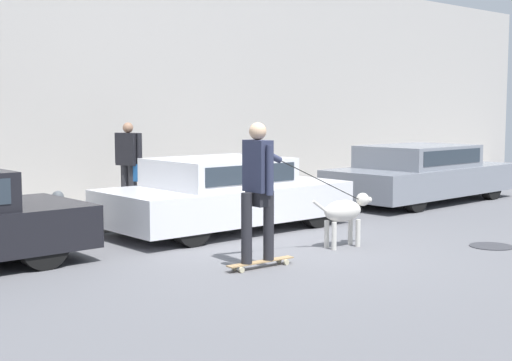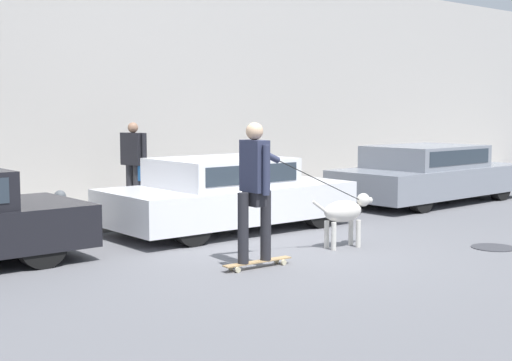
{
  "view_description": "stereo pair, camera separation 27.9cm",
  "coord_description": "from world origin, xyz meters",
  "px_view_note": "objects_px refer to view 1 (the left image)",
  "views": [
    {
      "loc": [
        -6.41,
        -6.96,
        1.96
      ],
      "look_at": [
        0.26,
        0.6,
        0.95
      ],
      "focal_mm": 50.0,
      "sensor_mm": 36.0,
      "label": 1
    },
    {
      "loc": [
        -6.2,
        -7.14,
        1.96
      ],
      "look_at": [
        0.26,
        0.6,
        0.95
      ],
      "focal_mm": 50.0,
      "sensor_mm": 36.0,
      "label": 2
    }
  ],
  "objects_px": {
    "skateboarder": "(259,185)",
    "dog": "(345,212)",
    "parked_car_1": "(225,195)",
    "pedestrian_with_bag": "(129,162)",
    "fire_hydrant": "(58,215)",
    "parked_car_2": "(421,174)"
  },
  "relations": [
    {
      "from": "parked_car_2",
      "to": "fire_hydrant",
      "type": "distance_m",
      "value": 7.91
    },
    {
      "from": "parked_car_1",
      "to": "dog",
      "type": "bearing_deg",
      "value": -79.97
    },
    {
      "from": "parked_car_1",
      "to": "dog",
      "type": "height_order",
      "value": "parked_car_1"
    },
    {
      "from": "parked_car_1",
      "to": "pedestrian_with_bag",
      "type": "relative_size",
      "value": 2.59
    },
    {
      "from": "fire_hydrant",
      "to": "skateboarder",
      "type": "bearing_deg",
      "value": -71.72
    },
    {
      "from": "skateboarder",
      "to": "fire_hydrant",
      "type": "xyz_separation_m",
      "value": [
        -1.07,
        3.24,
        -0.63
      ]
    },
    {
      "from": "dog",
      "to": "parked_car_1",
      "type": "bearing_deg",
      "value": 109.0
    },
    {
      "from": "parked_car_1",
      "to": "fire_hydrant",
      "type": "xyz_separation_m",
      "value": [
        -2.52,
        0.78,
        -0.17
      ]
    },
    {
      "from": "parked_car_2",
      "to": "dog",
      "type": "relative_size",
      "value": 4.5
    },
    {
      "from": "skateboarder",
      "to": "pedestrian_with_bag",
      "type": "bearing_deg",
      "value": 80.85
    },
    {
      "from": "parked_car_2",
      "to": "skateboarder",
      "type": "xyz_separation_m",
      "value": [
        -6.79,
        -2.46,
        0.44
      ]
    },
    {
      "from": "parked_car_1",
      "to": "skateboarder",
      "type": "height_order",
      "value": "skateboarder"
    },
    {
      "from": "parked_car_2",
      "to": "pedestrian_with_bag",
      "type": "height_order",
      "value": "pedestrian_with_bag"
    },
    {
      "from": "pedestrian_with_bag",
      "to": "fire_hydrant",
      "type": "relative_size",
      "value": 2.07
    },
    {
      "from": "fire_hydrant",
      "to": "dog",
      "type": "bearing_deg",
      "value": -46.43
    },
    {
      "from": "parked_car_2",
      "to": "skateboarder",
      "type": "bearing_deg",
      "value": -161.51
    },
    {
      "from": "dog",
      "to": "skateboarder",
      "type": "relative_size",
      "value": 0.4
    },
    {
      "from": "skateboarder",
      "to": "fire_hydrant",
      "type": "height_order",
      "value": "skateboarder"
    },
    {
      "from": "parked_car_2",
      "to": "skateboarder",
      "type": "distance_m",
      "value": 7.24
    },
    {
      "from": "skateboarder",
      "to": "dog",
      "type": "bearing_deg",
      "value": 9.93
    },
    {
      "from": "skateboarder",
      "to": "fire_hydrant",
      "type": "distance_m",
      "value": 3.47
    },
    {
      "from": "parked_car_1",
      "to": "pedestrian_with_bag",
      "type": "height_order",
      "value": "pedestrian_with_bag"
    }
  ]
}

